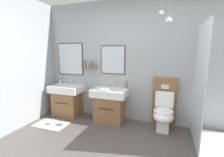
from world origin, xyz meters
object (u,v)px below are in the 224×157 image
vanity_sink_left (67,99)px  toilet (164,110)px  folded_hand_towel (105,89)px  toothbrush_cup (61,81)px  vanity_sink_right (110,104)px  soap_dispenser (126,84)px  shower_tray (217,123)px

vanity_sink_left → toilet: bearing=0.3°
folded_hand_towel → toothbrush_cup: bearing=166.4°
toothbrush_cup → vanity_sink_right: bearing=-7.1°
toothbrush_cup → toilet: bearing=-3.7°
soap_dispenser → vanity_sink_right: bearing=-149.2°
folded_hand_towel → soap_dispenser: bearing=44.0°
toilet → soap_dispenser: toilet is taller
toothbrush_cup → soap_dispenser: 1.69m
toilet → soap_dispenser: size_ratio=4.95×
vanity_sink_right → folded_hand_towel: (-0.04, -0.15, 0.35)m
vanity_sink_left → folded_hand_towel: folded_hand_towel is taller
shower_tray → soap_dispenser: bearing=161.7°
toilet → toothbrush_cup: toilet is taller
soap_dispenser → folded_hand_towel: bearing=-136.0°
folded_hand_towel → shower_tray: bearing=-6.0°
soap_dispenser → folded_hand_towel: 0.48m
soap_dispenser → shower_tray: shower_tray is taller
toilet → soap_dispenser: (-0.82, 0.17, 0.43)m
toothbrush_cup → soap_dispenser: bearing=0.3°
vanity_sink_right → folded_hand_towel: 0.39m
soap_dispenser → folded_hand_towel: size_ratio=0.92×
vanity_sink_right → toothbrush_cup: size_ratio=3.82×
toothbrush_cup → folded_hand_towel: size_ratio=0.89×
vanity_sink_right → toothbrush_cup: 1.45m
vanity_sink_right → toothbrush_cup: toothbrush_cup is taller
vanity_sink_right → folded_hand_towel: folded_hand_towel is taller
shower_tray → toothbrush_cup: bearing=170.9°
folded_hand_towel → vanity_sink_right: bearing=75.2°
toilet → folded_hand_towel: bearing=-172.0°
folded_hand_towel → shower_tray: (1.98, -0.21, -0.34)m
vanity_sink_right → soap_dispenser: size_ratio=3.72×
vanity_sink_left → shower_tray: size_ratio=0.39×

